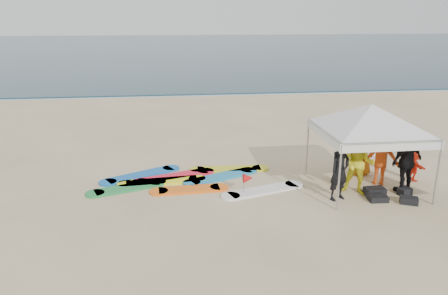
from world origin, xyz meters
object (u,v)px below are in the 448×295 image
at_px(person_black_a, 340,170).
at_px(person_yellow, 358,163).
at_px(person_seated, 414,166).
at_px(marker_pennant, 248,178).
at_px(person_black_b, 407,161).
at_px(person_orange_a, 381,157).
at_px(person_orange_b, 362,149).
at_px(surfboard_spread, 189,180).
at_px(canopy_tent, 372,105).

relative_size(person_black_a, person_yellow, 0.93).
bearing_deg(person_seated, marker_pennant, 95.28).
relative_size(person_black_b, person_seated, 2.02).
relative_size(person_black_a, person_orange_a, 1.01).
height_order(person_orange_a, person_orange_b, person_orange_a).
bearing_deg(person_orange_b, surfboard_spread, 0.59).
bearing_deg(person_orange_a, person_seated, -153.82).
bearing_deg(person_yellow, person_black_b, 30.55).
distance_m(person_black_a, marker_pennant, 2.52).
height_order(person_black_a, person_orange_a, person_black_a).
distance_m(person_orange_a, person_black_b, 0.81).
relative_size(person_black_b, marker_pennant, 2.91).
height_order(person_black_b, person_orange_b, person_black_b).
bearing_deg(canopy_tent, person_yellow, -138.62).
bearing_deg(person_black_a, person_black_b, -16.34).
bearing_deg(person_black_a, canopy_tent, 7.59).
height_order(person_black_a, person_yellow, person_yellow).
bearing_deg(person_seated, person_orange_b, 63.99).
bearing_deg(person_orange_b, person_black_b, 114.33).
distance_m(person_yellow, marker_pennant, 3.12).
height_order(person_black_a, person_black_b, person_black_b).
relative_size(person_black_a, person_orange_b, 1.03).
xyz_separation_m(person_orange_b, marker_pennant, (-3.86, -1.19, -0.33)).
height_order(person_yellow, person_orange_a, person_yellow).
xyz_separation_m(person_orange_a, surfboard_spread, (-5.69, 0.88, -0.81)).
relative_size(person_seated, canopy_tent, 0.24).
height_order(person_black_a, person_orange_b, person_black_a).
xyz_separation_m(person_black_b, person_seated, (0.76, 0.83, -0.47)).
height_order(person_black_a, marker_pennant, person_black_a).
bearing_deg(person_yellow, marker_pennant, -155.01).
xyz_separation_m(person_seated, marker_pennant, (-5.27, -0.51, 0.04)).
bearing_deg(person_orange_b, person_yellow, 63.35).
bearing_deg(person_black_b, person_orange_a, -76.32).
xyz_separation_m(person_orange_a, person_seated, (1.20, 0.16, -0.39)).
bearing_deg(canopy_tent, person_seated, 14.39).
distance_m(person_black_b, person_seated, 1.22).
xyz_separation_m(person_black_a, canopy_tent, (1.07, 0.67, 1.65)).
relative_size(person_yellow, surfboard_spread, 0.31).
bearing_deg(surfboard_spread, person_black_b, -14.18).
bearing_deg(person_orange_a, marker_pennant, 23.75).
relative_size(person_black_a, marker_pennant, 2.68).
relative_size(person_yellow, person_orange_a, 1.08).
bearing_deg(person_orange_a, person_black_b, 142.10).
height_order(person_orange_a, surfboard_spread, person_orange_a).
bearing_deg(person_seated, person_black_a, 111.29).
xyz_separation_m(person_black_a, person_yellow, (0.66, 0.30, 0.06)).
height_order(person_orange_a, marker_pennant, person_orange_a).
distance_m(person_black_b, person_orange_b, 1.65).
distance_m(person_yellow, canopy_tent, 1.68).
relative_size(person_seated, surfboard_spread, 0.15).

